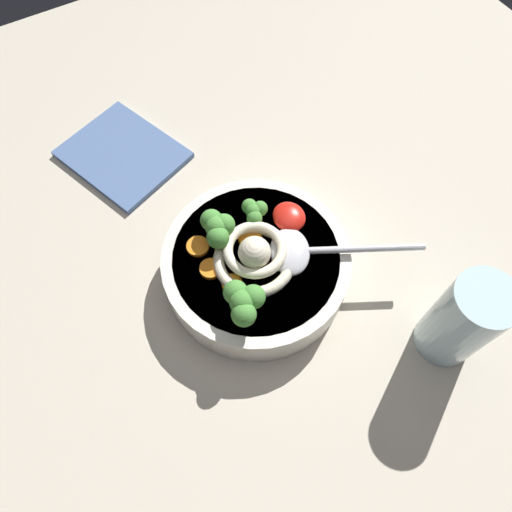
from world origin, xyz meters
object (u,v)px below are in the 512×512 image
at_px(soup_bowl, 256,265).
at_px(drinking_glass, 462,321).
at_px(soup_spoon, 302,251).
at_px(folded_napkin, 123,154).
at_px(noodle_pile, 255,255).

xyz_separation_m(soup_bowl, drinking_glass, (-0.18, -0.14, 0.04)).
height_order(soup_spoon, folded_napkin, soup_spoon).
distance_m(noodle_pile, soup_spoon, 0.05).
relative_size(drinking_glass, folded_napkin, 0.81).
bearing_deg(folded_napkin, soup_spoon, -157.93).
xyz_separation_m(soup_bowl, soup_spoon, (-0.02, -0.05, 0.03)).
distance_m(soup_spoon, drinking_glass, 0.18).
bearing_deg(soup_spoon, folded_napkin, 140.18).
bearing_deg(noodle_pile, folded_napkin, 13.67).
bearing_deg(soup_bowl, folded_napkin, 14.79).
xyz_separation_m(noodle_pile, drinking_glass, (-0.17, -0.14, 0.00)).
relative_size(soup_spoon, drinking_glass, 1.35).
relative_size(noodle_pile, soup_spoon, 0.60).
height_order(drinking_glass, folded_napkin, drinking_glass).
xyz_separation_m(soup_bowl, folded_napkin, (0.25, 0.07, -0.02)).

